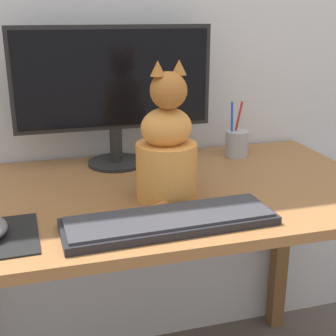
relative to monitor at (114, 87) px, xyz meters
name	(u,v)px	position (x,y,z in m)	size (l,w,h in m)	color
desk	(157,228)	(0.06, -0.23, -0.34)	(1.17, 0.65, 0.73)	brown
monitor	(114,87)	(0.00, 0.00, 0.00)	(0.57, 0.17, 0.40)	black
keyboard	(170,221)	(0.04, -0.45, -0.22)	(0.46, 0.16, 0.02)	black
cat	(167,149)	(0.07, -0.29, -0.11)	(0.20, 0.21, 0.33)	#D6893D
pen_cup	(237,143)	(0.38, -0.02, -0.19)	(0.07, 0.07, 0.17)	#99999E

